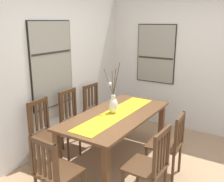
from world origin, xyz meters
The scene contains 14 objects.
ground_plane centered at (0.00, 0.00, -0.01)m, with size 6.40×6.40×0.03m, color #A37F5B.
wall_back centered at (0.00, 1.86, 1.35)m, with size 6.40×0.12×2.70m, color silver.
wall_side centered at (1.86, 0.00, 1.35)m, with size 0.12×6.40×2.70m, color silver.
dining_table centered at (0.09, 0.73, 0.63)m, with size 1.86×0.91×0.73m.
table_runner centered at (0.09, 0.73, 0.74)m, with size 1.71×0.36×0.01m, color gold.
centerpiece_vase centered at (0.09, 0.79, 0.88)m, with size 0.30×0.16×0.75m.
chair_0 centered at (0.08, 1.53, 0.50)m, with size 0.43×0.43×0.97m.
chair_1 centered at (-0.53, 1.54, 0.50)m, with size 0.45×0.45×0.96m.
chair_2 centered at (0.73, 1.55, 0.48)m, with size 0.44×0.44×0.92m.
chair_3 centered at (0.09, -0.07, 0.48)m, with size 0.45×0.45×0.89m.
chair_4 centered at (-1.21, 0.72, 0.48)m, with size 0.44×0.44×0.90m.
chair_5 centered at (-0.56, -0.10, 0.50)m, with size 0.43×0.43×0.94m.
painting_on_back_wall centered at (-0.09, 1.79, 1.39)m, with size 0.87×0.05×1.33m.
painting_on_side_wall centered at (1.79, 0.87, 1.42)m, with size 0.05×0.78×1.13m.
Camera 1 is at (-2.95, -1.10, 2.05)m, focal length 41.50 mm.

